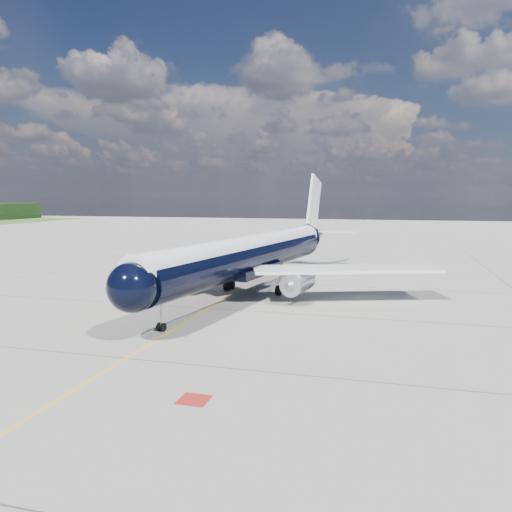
% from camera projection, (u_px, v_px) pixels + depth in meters
% --- Properties ---
extents(ground, '(320.00, 320.00, 0.00)m').
position_uv_depth(ground, '(261.00, 276.00, 65.99)').
color(ground, gray).
rests_on(ground, ground).
extents(taxiway_centerline, '(0.16, 160.00, 0.01)m').
position_uv_depth(taxiway_centerline, '(251.00, 282.00, 61.20)').
color(taxiway_centerline, yellow).
rests_on(taxiway_centerline, ground).
extents(red_marking, '(1.60, 1.60, 0.01)m').
position_uv_depth(red_marking, '(194.00, 400.00, 25.90)').
color(red_marking, maroon).
rests_on(red_marking, ground).
extents(main_airliner, '(38.44, 47.23, 13.69)m').
position_uv_depth(main_airliner, '(254.00, 254.00, 54.06)').
color(main_airliner, black).
rests_on(main_airliner, ground).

